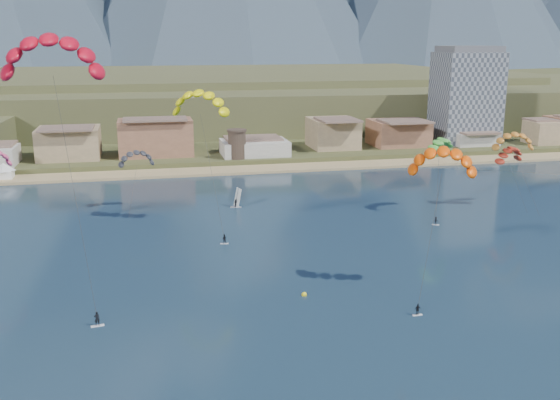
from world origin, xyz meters
name	(u,v)px	position (x,y,z in m)	size (l,w,h in m)	color
ground	(335,341)	(0.00, 0.00, 0.00)	(2400.00, 2400.00, 0.00)	black
beach	(224,170)	(0.00, 106.00, 0.25)	(2200.00, 12.00, 0.90)	tan
land	(163,78)	(0.00, 560.00, 0.00)	(2200.00, 900.00, 4.00)	brown
foothills	(236,98)	(22.39, 232.47, 9.08)	(940.00, 210.00, 18.00)	brown
town	(79,139)	(-40.00, 122.00, 8.00)	(400.00, 24.00, 12.00)	beige
apartment_tower	(466,95)	(85.00, 128.00, 17.82)	(20.00, 16.00, 32.00)	gray
watchtower	(237,144)	(5.00, 114.00, 6.37)	(5.82, 5.82, 8.60)	#47382D
kitesurfer_red	(51,50)	(-33.03, 21.13, 34.80)	(13.83, 13.86, 38.30)	silver
kitesurfer_yellow	(200,99)	(-10.87, 53.72, 25.02)	(12.53, 17.64, 28.73)	silver
kitesurfer_orange	(443,157)	(19.23, 12.57, 20.07)	(12.30, 12.09, 23.05)	silver
kitesurfer_green	(440,145)	(39.07, 53.36, 14.57)	(9.98, 14.05, 17.95)	silver
distant_kite_dark	(136,156)	(-23.48, 69.31, 11.86)	(8.54, 6.37, 14.96)	#262626
distant_kite_orange	(514,138)	(55.90, 52.65, 15.53)	(9.79, 6.78, 18.58)	#262626
distant_kite_red	(510,152)	(56.86, 55.38, 12.04)	(8.79, 7.16, 15.16)	#262626
windsurfer	(237,201)	(-2.39, 66.09, 1.35)	(2.52, 2.75, 4.26)	silver
buoy	(304,295)	(-0.20, 14.64, 0.14)	(0.79, 0.79, 0.79)	yellow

